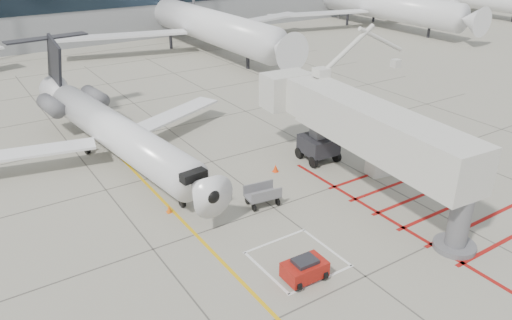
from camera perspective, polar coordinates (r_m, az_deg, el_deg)
ground_plane at (r=28.51m, az=6.71°, el=-8.88°), size 260.00×260.00×0.00m
regional_jet at (r=35.35m, az=-14.46°, el=4.25°), size 25.43×30.64×7.44m
jet_bridge at (r=31.72m, az=13.83°, el=2.26°), size 10.85×20.28×7.84m
pushback_tug at (r=25.21m, az=5.58°, el=-12.25°), size 2.17×1.39×1.24m
baggage_cart at (r=31.18m, az=0.75°, el=-4.04°), size 2.24×1.57×1.32m
ground_power_unit at (r=36.05m, az=14.23°, el=-0.33°), size 2.24×1.54×1.63m
cone_nose at (r=31.02m, az=-9.90°, el=-5.53°), size 0.34×0.34×0.48m
cone_side at (r=35.45m, az=2.24°, el=-0.94°), size 0.40×0.40×0.56m
bg_aircraft_c at (r=72.01m, az=-6.82°, el=17.60°), size 39.11×43.46×13.04m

